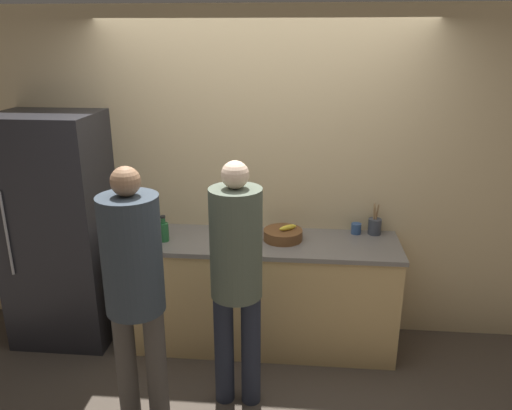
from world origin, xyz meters
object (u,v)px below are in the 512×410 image
Objects in this scene: utensil_crock at (375,226)px; cup_blue at (356,229)px; person_left at (134,279)px; person_center at (236,269)px; fruit_bowl at (283,234)px; refrigerator at (59,231)px; bottle_green at (164,231)px.

cup_blue is (-0.14, -0.00, -0.03)m from utensil_crock.
person_left is at bearing -140.83° from cup_blue.
person_center reaches higher than utensil_crock.
fruit_bowl is 3.56× the size of cup_blue.
fruit_bowl is (1.76, 0.04, 0.02)m from refrigerator.
utensil_crock is at bearing 5.10° from refrigerator.
cup_blue is (2.33, 0.22, 0.02)m from refrigerator.
person_center is at bearing 22.79° from person_left.
utensil_crock is 1.23× the size of bottle_green.
fruit_bowl is 1.47× the size of bottle_green.
refrigerator is at bearing 175.59° from bottle_green.
person_left is 1.01× the size of person_center.
person_left is 5.72× the size of fruit_bowl.
refrigerator is 9.12× the size of bottle_green.
person_left is 6.86× the size of utensil_crock.
person_center is (1.50, -0.69, 0.07)m from refrigerator.
person_left is at bearing -143.42° from utensil_crock.
fruit_bowl is at bearing -165.63° from utensil_crock.
person_left is at bearing -86.12° from bottle_green.
refrigerator is at bearing 134.74° from person_left.
person_center is at bearing -44.39° from bottle_green.
person_left is 1.93m from utensil_crock.
utensil_crock is 0.14m from cup_blue.
person_left is 1.29m from fruit_bowl.
cup_blue is at bearing 39.17° from person_left.
utensil_crock is at bearing 1.45° from cup_blue.
utensil_crock reaches higher than cup_blue.
fruit_bowl is at bearing 49.05° from person_left.
person_center reaches higher than fruit_bowl.
bottle_green is (0.86, -0.07, 0.05)m from refrigerator.
person_center is 8.34× the size of bottle_green.
bottle_green reaches higher than cup_blue.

